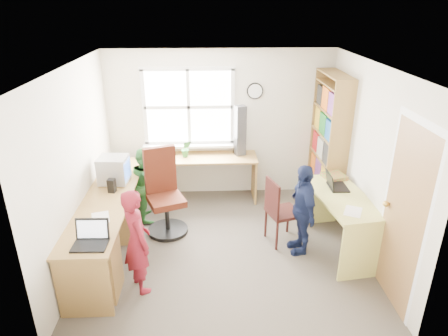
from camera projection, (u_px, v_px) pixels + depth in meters
name	position (u px, v px, depth m)	size (l,w,h in m)	color
room	(225.00, 161.00, 5.00)	(3.64, 3.44, 2.44)	#474038
l_desk	(120.00, 231.00, 4.90)	(2.38, 2.95, 0.75)	#A37B41
right_desk	(341.00, 210.00, 5.16)	(0.81, 1.43, 0.78)	#E0DD70
bookshelf	(328.00, 145.00, 6.15)	(0.30, 1.02, 2.10)	#A37B41
swivel_chair	(164.00, 197.00, 5.60)	(0.74, 0.74, 1.22)	black
wooden_chair	(279.00, 209.00, 5.31)	(0.50, 0.50, 0.93)	black
crt_monitor	(114.00, 170.00, 5.43)	(0.41, 0.37, 0.37)	#9D9DA1
laptop_left	(91.00, 238.00, 4.12)	(0.36, 0.30, 0.24)	black
laptop_right	(335.00, 184.00, 5.27)	(0.27, 0.32, 0.22)	black
speaker_a	(112.00, 186.00, 5.20)	(0.11, 0.11, 0.18)	black
speaker_b	(118.00, 167.00, 5.78)	(0.10, 0.10, 0.16)	black
cd_tower	(240.00, 131.00, 6.33)	(0.20, 0.19, 0.81)	black
game_box	(334.00, 176.00, 5.56)	(0.34, 0.34, 0.06)	red
paper_a	(100.00, 217.00, 4.62)	(0.26, 0.32, 0.00)	white
paper_b	(353.00, 211.00, 4.70)	(0.29, 0.33, 0.00)	white
potted_plant	(186.00, 149.00, 6.34)	(0.15, 0.12, 0.27)	#2E7435
person_red	(137.00, 241.00, 4.40)	(0.46, 0.30, 1.25)	maroon
person_green	(147.00, 184.00, 5.92)	(0.54, 0.42, 1.12)	#327D34
person_navy	(302.00, 209.00, 5.09)	(0.72, 0.30, 1.22)	#141D40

